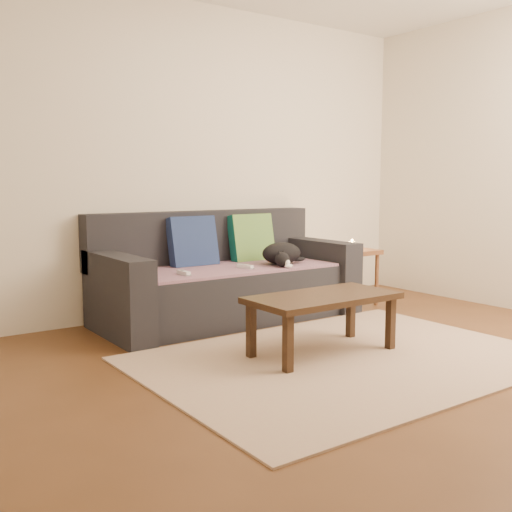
# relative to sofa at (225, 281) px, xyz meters

# --- Properties ---
(ground) EXTENTS (4.50, 4.50, 0.00)m
(ground) POSITION_rel_sofa_xyz_m (0.00, -1.57, -0.31)
(ground) COLOR brown
(ground) RESTS_ON ground
(back_wall) EXTENTS (4.50, 0.04, 2.60)m
(back_wall) POSITION_rel_sofa_xyz_m (0.00, 0.43, 0.99)
(back_wall) COLOR beige
(back_wall) RESTS_ON ground
(sofa) EXTENTS (2.10, 0.94, 0.87)m
(sofa) POSITION_rel_sofa_xyz_m (0.00, 0.00, 0.00)
(sofa) COLOR #232328
(sofa) RESTS_ON ground
(throw_blanket) EXTENTS (1.66, 0.74, 0.02)m
(throw_blanket) POSITION_rel_sofa_xyz_m (0.00, -0.09, 0.12)
(throw_blanket) COLOR #3B274A
(throw_blanket) RESTS_ON sofa
(cushion_navy) EXTENTS (0.41, 0.18, 0.42)m
(cushion_navy) POSITION_rel_sofa_xyz_m (-0.20, 0.17, 0.32)
(cushion_navy) COLOR #101D45
(cushion_navy) RESTS_ON throw_blanket
(cushion_green) EXTENTS (0.41, 0.18, 0.42)m
(cushion_green) POSITION_rel_sofa_xyz_m (0.38, 0.17, 0.32)
(cushion_green) COLOR #0E5B4D
(cushion_green) RESTS_ON throw_blanket
(cat) EXTENTS (0.43, 0.41, 0.18)m
(cat) POSITION_rel_sofa_xyz_m (0.41, -0.23, 0.22)
(cat) COLOR black
(cat) RESTS_ON throw_blanket
(wii_remote_a) EXTENTS (0.04, 0.15, 0.03)m
(wii_remote_a) POSITION_rel_sofa_xyz_m (-0.51, -0.26, 0.15)
(wii_remote_a) COLOR white
(wii_remote_a) RESTS_ON throw_blanket
(wii_remote_b) EXTENTS (0.07, 0.15, 0.03)m
(wii_remote_b) POSITION_rel_sofa_xyz_m (0.03, -0.24, 0.15)
(wii_remote_b) COLOR white
(wii_remote_b) RESTS_ON throw_blanket
(side_table) EXTENTS (0.40, 0.40, 0.50)m
(side_table) POSITION_rel_sofa_xyz_m (1.26, -0.18, 0.11)
(side_table) COLOR brown
(side_table) RESTS_ON ground
(candle) EXTENTS (0.06, 0.06, 0.09)m
(candle) POSITION_rel_sofa_xyz_m (1.26, -0.18, 0.23)
(candle) COLOR beige
(candle) RESTS_ON side_table
(rug) EXTENTS (2.50, 1.80, 0.01)m
(rug) POSITION_rel_sofa_xyz_m (0.00, -1.42, -0.30)
(rug) COLOR tan
(rug) RESTS_ON ground
(coffee_table) EXTENTS (0.98, 0.49, 0.39)m
(coffee_table) POSITION_rel_sofa_xyz_m (-0.04, -1.24, 0.03)
(coffee_table) COLOR #332013
(coffee_table) RESTS_ON rug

